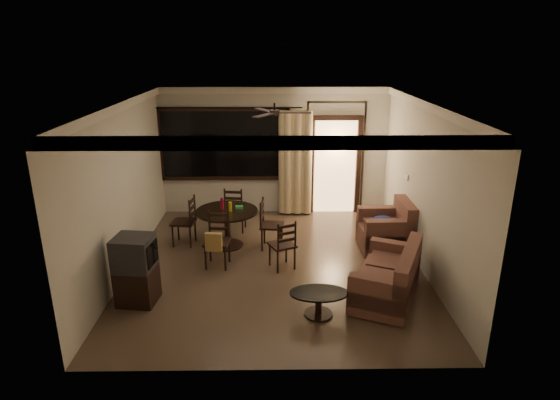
{
  "coord_description": "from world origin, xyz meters",
  "views": [
    {
      "loc": [
        -0.02,
        -7.37,
        3.7
      ],
      "look_at": [
        0.09,
        0.2,
        1.14
      ],
      "focal_mm": 30.0,
      "sensor_mm": 36.0,
      "label": 1
    }
  ],
  "objects_px": {
    "dining_chair_east": "(271,234)",
    "sofa": "(390,279)",
    "tv_cabinet": "(136,270)",
    "side_chair": "(282,254)",
    "coffee_table": "(319,300)",
    "dining_chair_north": "(236,217)",
    "dining_chair_west": "(185,230)",
    "armchair": "(388,231)",
    "dining_table": "(227,218)",
    "dining_chair_south": "(217,250)"
  },
  "relations": [
    {
      "from": "dining_chair_west",
      "to": "side_chair",
      "type": "relative_size",
      "value": 1.06
    },
    {
      "from": "dining_table",
      "to": "armchair",
      "type": "xyz_separation_m",
      "value": [
        3.0,
        -0.21,
        -0.19
      ]
    },
    {
      "from": "dining_table",
      "to": "dining_chair_north",
      "type": "relative_size",
      "value": 1.22
    },
    {
      "from": "dining_chair_south",
      "to": "armchair",
      "type": "xyz_separation_m",
      "value": [
        3.1,
        0.64,
        0.08
      ]
    },
    {
      "from": "dining_chair_east",
      "to": "dining_chair_south",
      "type": "distance_m",
      "value": 1.2
    },
    {
      "from": "coffee_table",
      "to": "side_chair",
      "type": "height_order",
      "value": "side_chair"
    },
    {
      "from": "dining_chair_north",
      "to": "tv_cabinet",
      "type": "xyz_separation_m",
      "value": [
        -1.24,
        -2.79,
        0.24
      ]
    },
    {
      "from": "coffee_table",
      "to": "side_chair",
      "type": "xyz_separation_m",
      "value": [
        -0.49,
        1.48,
        0.02
      ]
    },
    {
      "from": "dining_chair_west",
      "to": "sofa",
      "type": "distance_m",
      "value": 4.02
    },
    {
      "from": "dining_chair_east",
      "to": "sofa",
      "type": "distance_m",
      "value": 2.58
    },
    {
      "from": "dining_chair_west",
      "to": "coffee_table",
      "type": "bearing_deg",
      "value": 49.6
    },
    {
      "from": "dining_table",
      "to": "coffee_table",
      "type": "height_order",
      "value": "dining_table"
    },
    {
      "from": "sofa",
      "to": "side_chair",
      "type": "bearing_deg",
      "value": 171.66
    },
    {
      "from": "tv_cabinet",
      "to": "sofa",
      "type": "xyz_separation_m",
      "value": [
        3.78,
        0.06,
        -0.2
      ]
    },
    {
      "from": "dining_chair_north",
      "to": "coffee_table",
      "type": "bearing_deg",
      "value": 120.53
    },
    {
      "from": "dining_chair_west",
      "to": "tv_cabinet",
      "type": "distance_m",
      "value": 2.15
    },
    {
      "from": "dining_chair_south",
      "to": "tv_cabinet",
      "type": "distance_m",
      "value": 1.58
    },
    {
      "from": "tv_cabinet",
      "to": "armchair",
      "type": "bearing_deg",
      "value": 30.16
    },
    {
      "from": "dining_chair_north",
      "to": "dining_chair_east",
      "type": "bearing_deg",
      "value": 136.76
    },
    {
      "from": "armchair",
      "to": "coffee_table",
      "type": "xyz_separation_m",
      "value": [
        -1.5,
        -2.2,
        -0.14
      ]
    },
    {
      "from": "dining_chair_north",
      "to": "side_chair",
      "type": "relative_size",
      "value": 1.06
    },
    {
      "from": "armchair",
      "to": "coffee_table",
      "type": "relative_size",
      "value": 1.12
    },
    {
      "from": "dining_chair_east",
      "to": "armchair",
      "type": "relative_size",
      "value": 1.02
    },
    {
      "from": "dining_chair_south",
      "to": "side_chair",
      "type": "height_order",
      "value": "dining_chair_south"
    },
    {
      "from": "tv_cabinet",
      "to": "side_chair",
      "type": "relative_size",
      "value": 1.17
    },
    {
      "from": "sofa",
      "to": "tv_cabinet",
      "type": "bearing_deg",
      "value": -154.93
    },
    {
      "from": "dining_chair_south",
      "to": "sofa",
      "type": "relative_size",
      "value": 0.55
    },
    {
      "from": "dining_table",
      "to": "dining_chair_south",
      "type": "relative_size",
      "value": 1.22
    },
    {
      "from": "dining_table",
      "to": "dining_chair_east",
      "type": "height_order",
      "value": "dining_chair_east"
    },
    {
      "from": "dining_table",
      "to": "dining_chair_east",
      "type": "bearing_deg",
      "value": -6.69
    },
    {
      "from": "dining_table",
      "to": "dining_chair_south",
      "type": "height_order",
      "value": "dining_chair_south"
    },
    {
      "from": "dining_chair_east",
      "to": "sofa",
      "type": "height_order",
      "value": "dining_chair_east"
    },
    {
      "from": "tv_cabinet",
      "to": "armchair",
      "type": "xyz_separation_m",
      "value": [
        4.16,
        1.8,
        -0.14
      ]
    },
    {
      "from": "dining_chair_west",
      "to": "coffee_table",
      "type": "height_order",
      "value": "dining_chair_west"
    },
    {
      "from": "tv_cabinet",
      "to": "armchair",
      "type": "height_order",
      "value": "tv_cabinet"
    },
    {
      "from": "side_chair",
      "to": "dining_chair_north",
      "type": "bearing_deg",
      "value": -86.58
    },
    {
      "from": "armchair",
      "to": "tv_cabinet",
      "type": "bearing_deg",
      "value": -157.59
    },
    {
      "from": "dining_chair_east",
      "to": "armchair",
      "type": "xyz_separation_m",
      "value": [
        2.17,
        -0.11,
        0.1
      ]
    },
    {
      "from": "coffee_table",
      "to": "sofa",
      "type": "bearing_deg",
      "value": 22.46
    },
    {
      "from": "dining_table",
      "to": "coffee_table",
      "type": "relative_size",
      "value": 1.39
    },
    {
      "from": "armchair",
      "to": "dining_chair_south",
      "type": "bearing_deg",
      "value": -169.33
    },
    {
      "from": "dining_chair_east",
      "to": "side_chair",
      "type": "height_order",
      "value": "dining_chair_east"
    },
    {
      "from": "dining_chair_east",
      "to": "dining_chair_west",
      "type": "bearing_deg",
      "value": 90.0
    },
    {
      "from": "dining_chair_east",
      "to": "dining_chair_north",
      "type": "xyz_separation_m",
      "value": [
        -0.74,
        0.88,
        0.0
      ]
    },
    {
      "from": "tv_cabinet",
      "to": "side_chair",
      "type": "distance_m",
      "value": 2.44
    },
    {
      "from": "dining_chair_east",
      "to": "tv_cabinet",
      "type": "relative_size",
      "value": 0.91
    },
    {
      "from": "dining_table",
      "to": "side_chair",
      "type": "height_order",
      "value": "dining_table"
    },
    {
      "from": "dining_chair_west",
      "to": "armchair",
      "type": "bearing_deg",
      "value": 92.06
    },
    {
      "from": "dining_chair_north",
      "to": "side_chair",
      "type": "bearing_deg",
      "value": 125.14
    },
    {
      "from": "sofa",
      "to": "dining_chair_west",
      "type": "bearing_deg",
      "value": 173.5
    }
  ]
}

